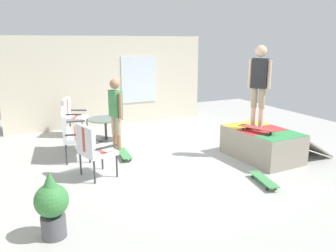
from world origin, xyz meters
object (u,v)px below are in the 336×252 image
Objects in this scene: person_watching at (116,110)px; skateboard_spare at (264,180)px; patio_bench at (70,129)px; person_skater at (259,81)px; potted_plant at (52,204)px; skateboard_by_bench at (124,154)px; patio_table at (106,125)px; skate_ramp at (263,144)px; skateboard_on_ramp at (257,128)px; patio_chair_near_house at (71,113)px; patio_chair_by_wall at (92,146)px.

person_watching reaches higher than skateboard_spare.
person_watching is at bearing -104.95° from patio_bench.
person_skater is 4.84m from potted_plant.
patio_table is at bearing -0.53° from skateboard_by_bench.
person_watching is at bearing 177.19° from patio_table.
skate_ramp is 2.40× the size of skateboard_on_ramp.
person_watching is 3.18m from person_skater.
patio_bench is 1.47× the size of patio_table.
skate_ramp is at bearing -116.05° from skateboard_by_bench.
person_skater is at bearing 44.34° from skate_ramp.
skate_ramp is 1.94× the size of patio_chair_near_house.
patio_chair_by_wall reaches higher than skateboard_on_ramp.
skate_ramp is at bearing -117.54° from patio_bench.
patio_chair_near_house is at bearing 27.48° from skateboard_spare.
patio_chair_near_house and patio_chair_by_wall have the same top height.
person_watching reaches higher than skate_ramp.
potted_plant is (-2.99, 1.79, -0.53)m from person_watching.
patio_chair_near_house is 2.11m from person_watching.
patio_chair_near_house is at bearing 18.27° from person_watching.
potted_plant is (-2.63, 1.84, 0.38)m from skateboard_by_bench.
skateboard_spare is (-1.62, -2.69, -0.53)m from patio_chair_by_wall.
skateboard_by_bench is at bearing 63.95° from skate_ramp.
person_skater is (-1.84, -3.64, 1.08)m from patio_bench.
patio_chair_near_house is at bearing -3.41° from patio_chair_by_wall.
patio_bench is 1.29× the size of patio_chair_near_house.
patio_chair_by_wall reaches higher than potted_plant.
patio_table is 1.10× the size of skateboard_by_bench.
patio_table is 1.09× the size of skateboard_spare.
skate_ramp is at bearing -97.71° from patio_chair_by_wall.
person_watching is 0.96× the size of person_skater.
skateboard_on_ramp is 0.89× the size of potted_plant.
patio_table is 4.36m from skateboard_spare.
patio_chair_near_house is at bearing 16.54° from skateboard_by_bench.
skate_ramp is 0.52m from skateboard_on_ramp.
patio_chair_near_house is 3.18m from patio_chair_by_wall.
person_skater reaches higher than skateboard_on_ramp.
skate_ramp is at bearing -74.24° from potted_plant.
patio_chair_near_house is 1.24× the size of skateboard_on_ramp.
skateboard_on_ramp reaches higher than patio_table.
patio_chair_near_house is 5.09m from potted_plant.
person_watching is at bearing 58.61° from skate_ramp.
skateboard_by_bench is (-1.48, 0.01, -0.32)m from patio_table.
patio_bench and patio_chair_near_house have the same top height.
person_skater is 2.16× the size of skateboard_on_ramp.
person_watching is at bearing 59.37° from person_skater.
skate_ramp is 5.03m from patio_chair_near_house.
patio_chair_by_wall is at bearing 145.23° from person_watching.
skateboard_spare is 3.66m from potted_plant.
skateboard_spare is (-3.96, -1.79, -0.32)m from patio_table.
skateboard_on_ramp is 4.44m from potted_plant.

